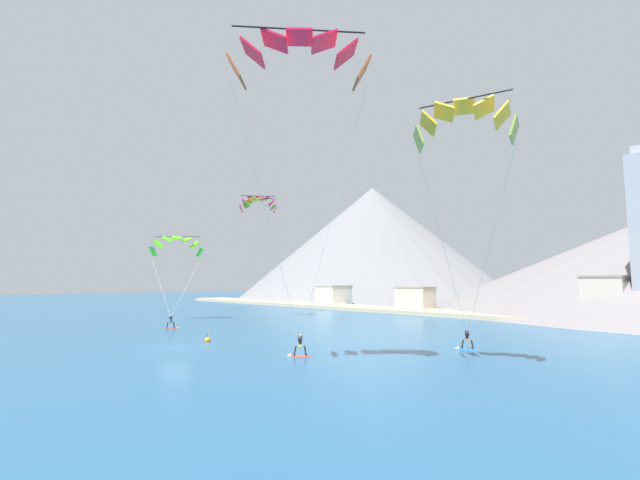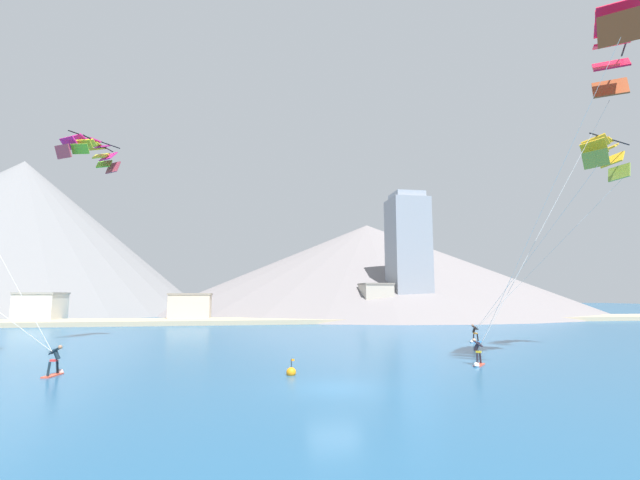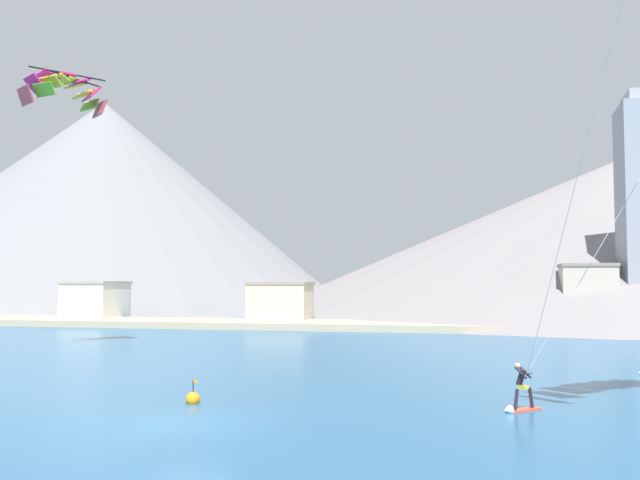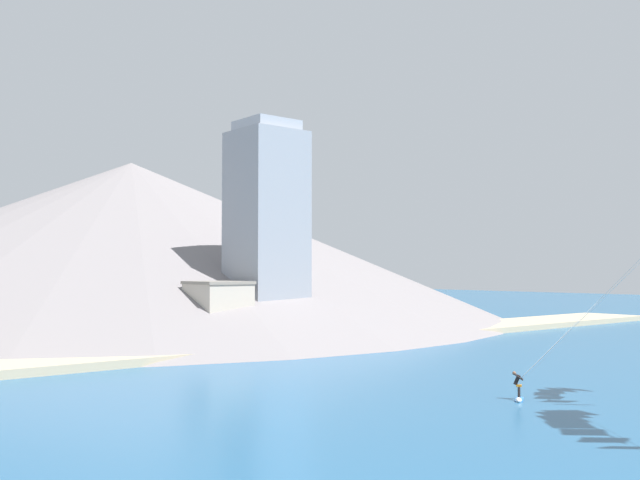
% 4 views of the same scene
% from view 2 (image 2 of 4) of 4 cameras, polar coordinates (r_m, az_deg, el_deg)
% --- Properties ---
extents(ground_plane, '(400.00, 400.00, 0.00)m').
position_cam_2_polar(ground_plane, '(22.06, 1.91, -19.15)').
color(ground_plane, '#23567F').
extents(kitesurfer_near_lead, '(1.68, 1.27, 1.77)m').
position_cam_2_polar(kitesurfer_near_lead, '(44.67, 19.86, -12.02)').
color(kitesurfer_near_lead, '#337FDB').
rests_on(kitesurfer_near_lead, ground).
extents(kitesurfer_near_trail, '(1.47, 1.55, 1.78)m').
position_cam_2_polar(kitesurfer_near_trail, '(30.33, 20.26, -14.43)').
color(kitesurfer_near_trail, '#E54C33').
rests_on(kitesurfer_near_trail, ground).
extents(kitesurfer_mid_center, '(0.75, 1.78, 1.78)m').
position_cam_2_polar(kitesurfer_mid_center, '(29.39, -31.72, -14.02)').
color(kitesurfer_mid_center, '#E54C33').
rests_on(kitesurfer_mid_center, ground).
extents(parafoil_kite_near_lead, '(8.93, 12.48, 15.52)m').
position_cam_2_polar(parafoil_kite_near_lead, '(41.53, 33.54, 9.47)').
color(parafoil_kite_near_lead, olive).
extents(parafoil_kite_near_trail, '(10.01, 9.41, 19.40)m').
position_cam_2_polar(parafoil_kite_near_trail, '(33.45, 34.58, 20.77)').
color(parafoil_kite_near_trail, '#9C401D').
extents(parafoil_kite_distant_high_outer, '(2.25, 5.23, 1.82)m').
position_cam_2_polar(parafoil_kite_distant_high_outer, '(47.04, -28.05, 10.56)').
color(parafoil_kite_distant_high_outer, '#6DB72A').
extents(parafoil_kite_distant_low_drift, '(4.54, 5.77, 2.56)m').
position_cam_2_polar(parafoil_kite_distant_low_drift, '(47.00, -28.32, 10.56)').
color(parafoil_kite_distant_low_drift, '#9C3A48').
extents(race_marker_buoy, '(0.56, 0.56, 1.02)m').
position_cam_2_polar(race_marker_buoy, '(25.48, -3.87, -17.18)').
color(race_marker_buoy, orange).
rests_on(race_marker_buoy, ground).
extents(shoreline_strip, '(180.00, 10.00, 0.70)m').
position_cam_2_polar(shoreline_strip, '(71.91, -6.29, -10.63)').
color(shoreline_strip, tan).
rests_on(shoreline_strip, ground).
extents(shore_building_harbour_front, '(5.37, 5.68, 6.64)m').
position_cam_2_polar(shore_building_harbour_front, '(78.58, 7.47, -8.15)').
color(shore_building_harbour_front, '#B7AD9E').
rests_on(shore_building_harbour_front, ground).
extents(shore_building_promenade_mid, '(6.01, 6.79, 4.95)m').
position_cam_2_polar(shore_building_promenade_mid, '(82.51, -33.20, -7.58)').
color(shore_building_promenade_mid, silver).
rests_on(shore_building_promenade_mid, ground).
extents(shore_building_quay_east, '(6.93, 4.68, 4.83)m').
position_cam_2_polar(shore_building_quay_east, '(76.27, -16.92, -8.61)').
color(shore_building_quay_east, beige).
rests_on(shore_building_quay_east, ground).
extents(highrise_tower, '(7.00, 7.00, 24.00)m').
position_cam_2_polar(highrise_tower, '(82.61, 11.69, -2.15)').
color(highrise_tower, gray).
rests_on(highrise_tower, ground).
extents(mountain_peak_west_ridge, '(119.11, 119.11, 25.06)m').
position_cam_2_polar(mountain_peak_west_ridge, '(126.20, 6.32, -3.67)').
color(mountain_peak_west_ridge, gray).
rests_on(mountain_peak_west_ridge, ground).
extents(mountain_peak_central_summit, '(93.86, 93.86, 39.38)m').
position_cam_2_polar(mountain_peak_central_summit, '(134.10, -35.28, 0.50)').
color(mountain_peak_central_summit, slate).
rests_on(mountain_peak_central_summit, ground).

